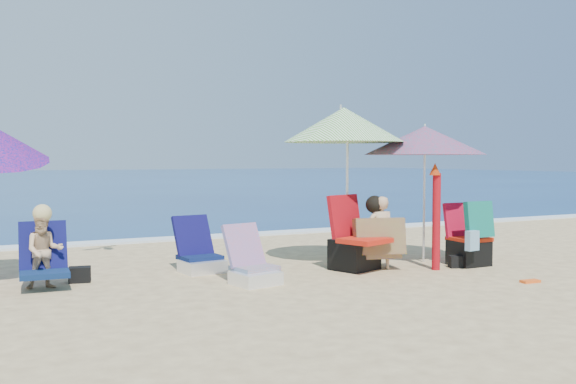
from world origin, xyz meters
name	(u,v)px	position (x,y,z in m)	size (l,w,h in m)	color
ground	(345,283)	(0.00, 0.00, 0.00)	(120.00, 120.00, 0.00)	#D8BC84
sea	(38,180)	(0.00, 45.00, -0.05)	(120.00, 80.00, 0.12)	navy
foam	(210,237)	(0.00, 5.10, 0.02)	(120.00, 0.50, 0.04)	white
umbrella_turquoise	(425,140)	(1.93, 0.91, 1.82)	(1.98, 1.98, 2.07)	white
umbrella_striped	(344,125)	(0.73, 1.24, 2.04)	(1.76, 1.76, 2.34)	white
furled_umbrella	(436,211)	(1.64, 0.27, 0.82)	(0.18, 0.17, 1.49)	#A60B14
chair_navy	(199,257)	(-1.36, 1.61, 0.20)	(0.61, 0.78, 0.75)	#0B1740
chair_rainbow	(252,268)	(-1.03, 0.52, 0.19)	(0.64, 0.79, 0.72)	#D15E49
camp_chair_left	(354,247)	(0.62, 0.77, 0.31)	(0.79, 1.02, 1.05)	red
camp_chair_right	(469,242)	(2.30, 0.33, 0.34)	(0.61, 0.69, 0.95)	red
person_center	(379,234)	(0.93, 0.62, 0.50)	(0.79, 0.70, 1.04)	tan
person_left	(44,250)	(-3.39, 1.32, 0.46)	(0.58, 0.72, 1.01)	tan
bag_black_a	(80,275)	(-2.96, 1.53, 0.10)	(0.30, 0.24, 0.19)	black
bag_tan	(358,262)	(0.69, 0.77, 0.11)	(0.28, 0.22, 0.22)	tan
bag_black_b	(457,262)	(2.03, 0.27, 0.09)	(0.27, 0.22, 0.17)	black
orange_item	(530,281)	(2.11, -0.98, 0.02)	(0.25, 0.13, 0.03)	#F85A1A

